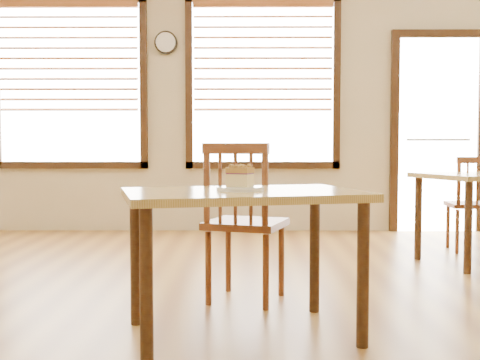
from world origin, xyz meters
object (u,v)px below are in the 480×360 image
at_px(wall_clock, 166,42).
at_px(cafe_chair_second, 472,203).
at_px(cafe_chair_main, 244,221).
at_px(plate, 240,189).
at_px(cake_slice, 240,175).
at_px(cafe_table_main, 242,210).

xyz_separation_m(wall_clock, cafe_chair_second, (3.00, -1.32, -1.70)).
height_order(cafe_chair_main, plate, cafe_chair_main).
bearing_deg(cafe_chair_second, cafe_chair_main, 45.20).
relative_size(cafe_chair_main, cafe_chair_second, 1.13).
bearing_deg(plate, cafe_chair_main, 88.41).
distance_m(wall_clock, cafe_chair_main, 3.66).
bearing_deg(cake_slice, cafe_chair_second, 73.23).
bearing_deg(wall_clock, cafe_chair_second, -23.82).
relative_size(wall_clock, cake_slice, 1.74).
relative_size(cafe_table_main, cafe_chair_second, 1.50).
distance_m(cafe_table_main, cake_slice, 0.18).
bearing_deg(plate, cake_slice, 151.34).
distance_m(cafe_chair_main, cafe_chair_second, 2.79).
relative_size(plate, cake_slice, 1.62).
bearing_deg(wall_clock, cafe_table_main, -76.97).
xyz_separation_m(wall_clock, cafe_table_main, (0.88, -3.81, -1.50)).
distance_m(plate, cake_slice, 0.07).
distance_m(wall_clock, plate, 4.15).
height_order(cafe_chair_main, cafe_chair_second, cafe_chair_main).
relative_size(wall_clock, plate, 1.07).
height_order(wall_clock, plate, wall_clock).
xyz_separation_m(cafe_chair_second, cake_slice, (-2.13, -2.49, 0.38)).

